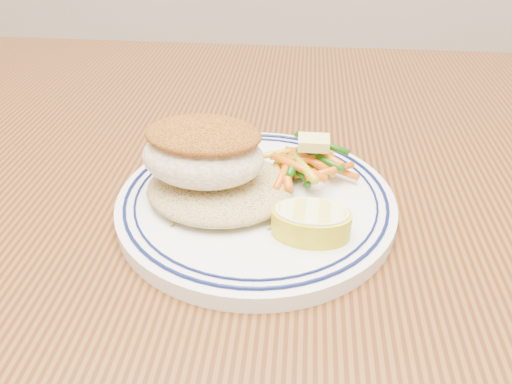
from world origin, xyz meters
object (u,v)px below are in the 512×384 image
object	(u,v)px
rice_pilaf	(220,185)
dining_table	(236,267)
fish_fillet	(203,151)
plate	(256,202)
lemon_wedge	(311,221)
vegetable_pile	(304,165)

from	to	relation	value
rice_pilaf	dining_table	bearing A→B (deg)	76.23
fish_fillet	plate	bearing A→B (deg)	3.71
fish_fillet	lemon_wedge	xyz separation A→B (m)	(0.09, -0.05, -0.03)
rice_pilaf	lemon_wedge	xyz separation A→B (m)	(0.08, -0.05, 0.00)
fish_fillet	lemon_wedge	bearing A→B (deg)	-26.43
plate	dining_table	bearing A→B (deg)	133.23
dining_table	lemon_wedge	world-z (taller)	lemon_wedge
fish_fillet	vegetable_pile	distance (m)	0.10
fish_fillet	lemon_wedge	size ratio (longest dim) A/B	1.71
plate	fish_fillet	xyz separation A→B (m)	(-0.05, -0.00, 0.05)
rice_pilaf	vegetable_pile	size ratio (longest dim) A/B	1.27
lemon_wedge	dining_table	bearing A→B (deg)	134.13
plate	lemon_wedge	distance (m)	0.07
lemon_wedge	plate	bearing A→B (deg)	134.60
dining_table	plate	bearing A→B (deg)	-46.77
dining_table	lemon_wedge	bearing A→B (deg)	-45.87
dining_table	vegetable_pile	bearing A→B (deg)	8.87
plate	vegetable_pile	size ratio (longest dim) A/B	2.41
vegetable_pile	fish_fillet	bearing A→B (deg)	-155.51
fish_fillet	lemon_wedge	distance (m)	0.11
dining_table	vegetable_pile	distance (m)	0.14
fish_fillet	vegetable_pile	world-z (taller)	fish_fillet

